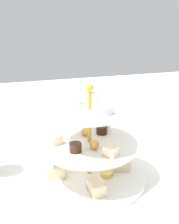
% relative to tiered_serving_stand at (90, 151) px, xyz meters
% --- Properties ---
extents(ground_plane, '(2.40, 2.40, 0.00)m').
position_rel_tiered_serving_stand_xyz_m(ground_plane, '(-0.00, 0.00, -0.08)').
color(ground_plane, silver).
extents(tiered_serving_stand, '(0.30, 0.30, 0.26)m').
position_rel_tiered_serving_stand_xyz_m(tiered_serving_stand, '(0.00, 0.00, 0.00)').
color(tiered_serving_stand, white).
rests_on(tiered_serving_stand, ground_plane).
extents(butter_knife_left, '(0.16, 0.08, 0.00)m').
position_rel_tiered_serving_stand_xyz_m(butter_knife_left, '(0.06, 0.33, -0.07)').
color(butter_knife_left, silver).
rests_on(butter_knife_left, ground_plane).
extents(water_glass_mid_back, '(0.06, 0.06, 0.09)m').
position_rel_tiered_serving_stand_xyz_m(water_glass_mid_back, '(0.26, -0.01, -0.03)').
color(water_glass_mid_back, silver).
rests_on(water_glass_mid_back, ground_plane).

